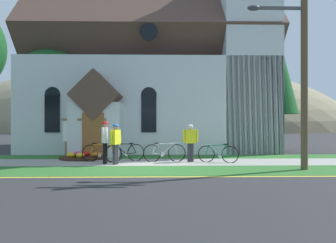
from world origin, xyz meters
The scene contains 19 objects.
ground centered at (0.00, 4.00, 0.00)m, with size 140.00×140.00×0.00m, color #2B2B2D.
sidewalk_slab centered at (0.13, 1.60, 0.01)m, with size 32.00×2.44×0.01m, color #99968E.
grass_verge centered at (0.13, -0.81, 0.00)m, with size 32.00×2.39×0.01m, color #2D6628.
church_lawn centered at (0.13, 3.79, 0.00)m, with size 24.00×1.94×0.01m, color #2D6628.
curb_paint_stripe centered at (0.13, -2.16, 0.00)m, with size 28.00×0.16×0.01m, color yellow.
church_building centered at (0.52, 9.32, 4.80)m, with size 14.40×11.53×12.89m.
church_sign centered at (-2.80, 3.22, 1.24)m, with size 2.05×0.17×1.84m.
flower_bed centered at (-2.80, 2.85, 0.10)m, with size 2.05×2.05×0.34m.
bicycle_black centered at (3.11, 1.47, 0.37)m, with size 1.61×0.57×0.81m.
bicycle_silver centered at (-0.82, 2.01, 0.38)m, with size 1.67×0.57×0.80m.
bicycle_orange centered at (0.88, 1.79, 0.39)m, with size 1.80×0.16×0.83m.
bicycle_white centered at (-1.74, 1.67, 0.38)m, with size 1.75×0.47×0.82m.
cyclist_in_orange_jersey centered at (-1.48, 1.05, 1.00)m, with size 0.28×0.73×1.70m.
cyclist_in_blue_jersey centered at (-1.05, 0.88, 0.93)m, with size 0.38×0.63×1.60m.
cyclist_in_green_jersey centered at (1.98, 1.72, 0.91)m, with size 0.63×0.26×1.57m.
utility_pole centered at (5.68, -0.67, 4.48)m, with size 3.12×0.28×8.08m.
roadside_conifer centered at (7.55, 7.75, 5.03)m, with size 2.83×2.83×7.95m.
yard_deciduous_tree centered at (-5.40, 6.84, 4.16)m, with size 4.03×4.03×5.81m.
distant_hill centered at (-1.08, 56.22, 0.00)m, with size 79.37×49.29×25.87m, color #847A5B.
Camera 1 is at (0.71, -12.52, 1.69)m, focal length 36.36 mm.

